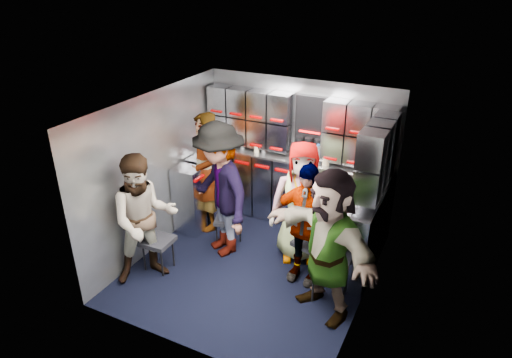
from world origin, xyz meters
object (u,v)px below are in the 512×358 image
at_px(jump_seat_mid_right, 309,245).
at_px(attendant_arc_b, 220,190).
at_px(jump_seat_near_left, 157,242).
at_px(attendant_standing, 205,172).
at_px(jump_seat_center, 305,226).
at_px(attendant_arc_e, 328,245).
at_px(jump_seat_near_right, 330,269).
at_px(attendant_arc_d, 306,224).
at_px(jump_seat_mid_left, 228,221).
at_px(attendant_arc_c, 301,202).
at_px(attendant_arc_a, 144,219).

xyz_separation_m(jump_seat_mid_right, attendant_arc_b, (-1.19, -0.10, 0.53)).
height_order(jump_seat_near_left, attendant_standing, attendant_standing).
bearing_deg(jump_seat_mid_right, attendant_standing, 168.36).
xyz_separation_m(jump_seat_center, attendant_arc_e, (0.62, -1.01, 0.50)).
relative_size(jump_seat_near_right, attendant_standing, 0.27).
bearing_deg(jump_seat_center, attendant_arc_d, -70.09).
height_order(jump_seat_mid_left, attendant_arc_b, attendant_arc_b).
bearing_deg(attendant_arc_d, attendant_arc_b, 179.61).
distance_m(jump_seat_near_left, attendant_arc_e, 2.16).
distance_m(jump_seat_near_left, jump_seat_mid_right, 1.88).
distance_m(jump_seat_center, attendant_arc_b, 1.23).
bearing_deg(attendant_arc_d, attendant_arc_c, 120.82).
distance_m(jump_seat_mid_left, jump_seat_center, 1.03).
height_order(jump_seat_mid_left, attendant_arc_d, attendant_arc_d).
distance_m(attendant_arc_b, attendant_arc_d, 1.20).
xyz_separation_m(jump_seat_center, attendant_standing, (-1.48, -0.06, 0.50)).
bearing_deg(attendant_arc_e, jump_seat_center, 150.63).
bearing_deg(jump_seat_center, attendant_standing, -177.74).
relative_size(jump_seat_near_left, attendant_arc_a, 0.27).
distance_m(jump_seat_near_right, attendant_arc_c, 0.98).
bearing_deg(jump_seat_center, jump_seat_mid_left, -161.24).
bearing_deg(jump_seat_near_right, attendant_standing, 159.73).
height_order(jump_seat_center, attendant_arc_b, attendant_arc_b).
bearing_deg(attendant_arc_c, attendant_arc_a, -161.39).
height_order(jump_seat_center, attendant_arc_e, attendant_arc_e).
xyz_separation_m(jump_seat_mid_right, jump_seat_near_right, (0.40, -0.43, 0.05)).
xyz_separation_m(attendant_arc_b, attendant_arc_c, (0.98, 0.33, -0.10)).
relative_size(attendant_standing, attendant_arc_e, 1.01).
bearing_deg(attendant_arc_b, attendant_arc_e, 16.00).
bearing_deg(jump_seat_near_left, attendant_arc_c, 34.90).
distance_m(jump_seat_mid_left, attendant_arc_d, 1.29).
xyz_separation_m(attendant_arc_d, attendant_arc_e, (0.40, -0.43, 0.09)).
bearing_deg(attendant_arc_a, attendant_arc_c, -7.90).
distance_m(jump_seat_near_left, attendant_standing, 1.25).
bearing_deg(jump_seat_mid_right, attendant_arc_a, -149.80).
bearing_deg(attendant_arc_b, jump_seat_near_right, 22.05).
xyz_separation_m(jump_seat_near_right, attendant_arc_a, (-2.10, -0.56, 0.39)).
bearing_deg(attendant_arc_b, attendant_arc_a, -86.31).
bearing_deg(attendant_arc_c, jump_seat_center, 69.29).
bearing_deg(attendant_arc_e, attendant_arc_b, -168.17).
relative_size(jump_seat_near_left, attendant_arc_e, 0.25).
height_order(jump_seat_center, attendant_standing, attendant_standing).
relative_size(jump_seat_mid_left, attendant_arc_b, 0.24).
xyz_separation_m(jump_seat_mid_left, attendant_arc_d, (1.19, -0.26, 0.41)).
distance_m(jump_seat_mid_right, attendant_arc_a, 2.01).
xyz_separation_m(attendant_standing, attendant_arc_e, (2.10, -0.96, -0.00)).
bearing_deg(attendant_arc_a, jump_seat_near_left, 42.78).
relative_size(attendant_standing, attendant_arc_c, 1.07).
distance_m(jump_seat_mid_right, attendant_arc_c, 0.53).
relative_size(jump_seat_near_right, attendant_arc_d, 0.31).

